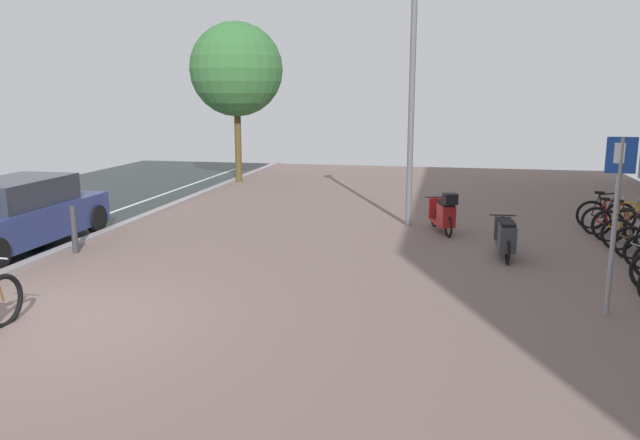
{
  "coord_description": "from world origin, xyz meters",
  "views": [
    {
      "loc": [
        5.17,
        -7.37,
        3.13
      ],
      "look_at": [
        3.33,
        1.63,
        1.27
      ],
      "focal_mm": 35.17,
      "sensor_mm": 36.0,
      "label": 1
    }
  ],
  "objects": [
    {
      "name": "parking_sign",
      "position": [
        7.5,
        1.87,
        1.57
      ],
      "size": [
        0.4,
        0.07,
        2.55
      ],
      "color": "gray",
      "rests_on": "ground"
    },
    {
      "name": "scooter_mid",
      "position": [
        5.13,
        6.83,
        0.45
      ],
      "size": [
        0.77,
        1.59,
        1.0
      ],
      "color": "black",
      "rests_on": "ground"
    },
    {
      "name": "bicycle_rack_08",
      "position": [
        8.84,
        8.04,
        0.34
      ],
      "size": [
        1.31,
        0.48,
        0.96
      ],
      "color": "black",
      "rests_on": "ground"
    },
    {
      "name": "lamp_post",
      "position": [
        4.29,
        7.57,
        3.46
      ],
      "size": [
        0.2,
        0.52,
        6.27
      ],
      "color": "slate",
      "rests_on": "ground"
    },
    {
      "name": "bicycle_rack_05",
      "position": [
        8.9,
        5.86,
        0.33
      ],
      "size": [
        1.22,
        0.64,
        0.95
      ],
      "color": "black",
      "rests_on": "ground"
    },
    {
      "name": "bicycle_rack_07",
      "position": [
        8.79,
        7.31,
        0.33
      ],
      "size": [
        1.23,
        0.5,
        0.92
      ],
      "color": "black",
      "rests_on": "ground"
    },
    {
      "name": "street_tree",
      "position": [
        -2.2,
        14.02,
        3.94
      ],
      "size": [
        3.25,
        3.25,
        5.57
      ],
      "color": "brown",
      "rests_on": "ground"
    },
    {
      "name": "ground",
      "position": [
        1.43,
        0.0,
        -0.02
      ],
      "size": [
        21.0,
        40.0,
        0.13
      ],
      "color": "#1F2827"
    },
    {
      "name": "bicycle_rack_06",
      "position": [
        8.89,
        6.59,
        0.35
      ],
      "size": [
        1.26,
        0.67,
        1.0
      ],
      "color": "black",
      "rests_on": "ground"
    },
    {
      "name": "bollard_far",
      "position": [
        -2.05,
        3.54,
        0.47
      ],
      "size": [
        0.12,
        0.12,
        0.95
      ],
      "color": "#38383D",
      "rests_on": "ground"
    },
    {
      "name": "scooter_near",
      "position": [
        6.32,
        4.85,
        0.4
      ],
      "size": [
        0.52,
        1.72,
        0.77
      ],
      "color": "black",
      "rests_on": "ground"
    },
    {
      "name": "parked_car_near",
      "position": [
        -3.47,
        3.73,
        0.67
      ],
      "size": [
        1.79,
        4.37,
        1.42
      ],
      "color": "navy",
      "rests_on": "ground"
    }
  ]
}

